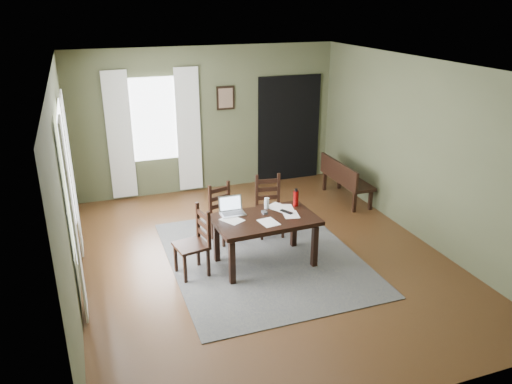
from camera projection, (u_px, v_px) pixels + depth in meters
name	position (u px, v px, depth m)	size (l,w,h in m)	color
ground	(263.00, 257.00, 7.19)	(5.00, 6.00, 0.01)	#492C16
room_shell	(264.00, 136.00, 6.53)	(5.02, 6.02, 2.71)	#4C5134
rug	(263.00, 257.00, 7.18)	(2.60, 3.20, 0.01)	#484848
dining_table	(265.00, 224.00, 6.79)	(1.42, 0.89, 0.69)	black
chair_end	(195.00, 243.00, 6.60)	(0.48, 0.48, 0.94)	black
chair_back_left	(224.00, 214.00, 7.56)	(0.48, 0.48, 0.88)	black
chair_back_right	(269.00, 206.00, 7.75)	(0.46, 0.46, 0.94)	black
bench	(344.00, 177.00, 9.07)	(0.42, 1.32, 0.74)	black
laptop	(232.00, 209.00, 6.89)	(0.34, 0.27, 0.23)	#B7B7BC
computer_mouse	(264.00, 212.00, 6.89)	(0.06, 0.10, 0.03)	#3F3F42
tv_remote	(286.00, 212.00, 6.92)	(0.05, 0.19, 0.02)	black
drinking_glass	(267.00, 203.00, 7.04)	(0.07, 0.07, 0.15)	silver
water_bottle	(296.00, 198.00, 7.11)	(0.10, 0.10, 0.26)	#A00C0C
paper_a	(232.00, 220.00, 6.69)	(0.22, 0.29, 0.00)	white
paper_b	(291.00, 215.00, 6.86)	(0.20, 0.27, 0.00)	white
paper_c	(279.00, 207.00, 7.09)	(0.25, 0.32, 0.00)	white
paper_d	(286.00, 208.00, 7.07)	(0.20, 0.26, 0.00)	white
paper_e	(269.00, 222.00, 6.62)	(0.22, 0.28, 0.00)	white
window_left	(68.00, 178.00, 6.06)	(0.01, 1.30, 1.70)	white
window_back	(154.00, 119.00, 8.95)	(1.00, 0.01, 1.50)	white
curtain_left_near	(74.00, 223.00, 5.44)	(0.03, 0.48, 2.30)	silver
curtain_left_far	(72.00, 176.00, 6.88)	(0.03, 0.48, 2.30)	silver
curtain_back_left	(120.00, 136.00, 8.82)	(0.44, 0.03, 2.30)	silver
curtain_back_right	(189.00, 130.00, 9.21)	(0.44, 0.03, 2.30)	silver
framed_picture	(226.00, 98.00, 9.26)	(0.34, 0.03, 0.44)	black
doorway_back	(289.00, 129.00, 9.92)	(1.30, 0.03, 2.10)	black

